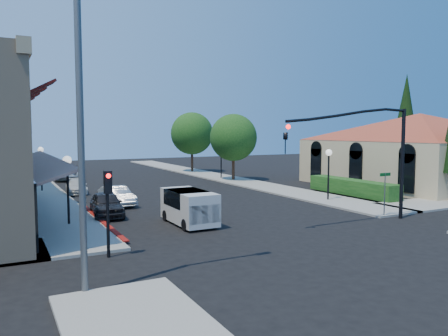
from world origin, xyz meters
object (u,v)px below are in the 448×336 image
conifer_far (406,117)px  parked_car_d (66,173)px  lamppost_left_far (41,158)px  lamppost_right_near (329,162)px  parked_car_c (76,186)px  street_tree_b (192,133)px  signal_mast_arm (375,145)px  secondary_signal (108,197)px  cobra_streetlight (93,115)px  white_van (189,205)px  parked_car_b (117,196)px  street_name_sign (385,187)px  street_tree_a (233,138)px  lamppost_right_far (221,152)px  lamppost_left_near (67,172)px  parked_car_a (107,204)px

conifer_far → parked_car_d: 36.12m
lamppost_left_far → conifer_far: bearing=-6.3°
lamppost_right_near → parked_car_c: 19.10m
street_tree_b → lamppost_left_far: 20.06m
signal_mast_arm → lamppost_right_near: signal_mast_arm is taller
secondary_signal → parked_car_d: (2.43, 28.63, -1.65)m
conifer_far → parked_car_d: bearing=160.3°
cobra_streetlight → white_van: (6.22, 7.50, -4.26)m
parked_car_b → parked_car_d: size_ratio=0.79×
cobra_streetlight → white_van: cobra_streetlight is taller
parked_car_d → street_tree_b: bearing=12.8°
lamppost_left_far → white_van: (5.57, -16.50, -1.73)m
street_name_sign → secondary_signal: bearing=-177.1°
street_name_sign → street_tree_a: bearing=86.2°
secondary_signal → cobra_streetlight: cobra_streetlight is taller
conifer_far → cobra_streetlight: bearing=-151.7°
street_name_sign → lamppost_right_far: (1.00, 21.80, 1.04)m
white_van → parked_car_b: 7.73m
street_tree_b → lamppost_right_near: size_ratio=1.97×
conifer_far → street_name_sign: 26.30m
lamppost_left_far → lamppost_right_far: 17.12m
cobra_streetlight → lamppost_left_far: (0.65, 24.00, -2.53)m
street_name_sign → white_van: size_ratio=0.64×
street_tree_b → secondary_signal: street_tree_b is taller
lamppost_left_far → parked_car_c: bearing=-41.0°
lamppost_right_near → street_tree_a: bearing=88.8°
secondary_signal → lamppost_left_near: lamppost_left_near is taller
parked_car_c → lamppost_right_far: bearing=21.4°
street_name_sign → lamppost_left_near: 17.05m
street_tree_a → signal_mast_arm: 20.71m
cobra_streetlight → parked_car_d: cobra_streetlight is taller
signal_mast_arm → parked_car_a: bearing=145.6°
lamppost_left_near → lamppost_left_far: bearing=90.0°
street_name_sign → lamppost_right_near: size_ratio=0.70×
street_tree_b → secondary_signal: 34.97m
parked_car_c → parked_car_d: parked_car_d is taller
street_tree_a → white_van: street_tree_a is taller
secondary_signal → parked_car_c: (1.80, 18.59, -1.78)m
street_tree_b → street_name_sign: (-1.30, -29.80, -2.85)m
white_van → parked_car_c: (-3.27, 14.50, -0.47)m
parked_car_a → parked_car_d: size_ratio=0.85×
parked_car_a → parked_car_c: size_ratio=1.10×
street_tree_a → white_van: bearing=-125.4°
lamppost_right_far → cobra_streetlight: bearing=-124.2°
lamppost_left_near → lamppost_right_near: same height
signal_mast_arm → parked_car_d: bearing=111.8°
secondary_signal → cobra_streetlight: bearing=-108.6°
parked_car_d → lamppost_left_far: bearing=-105.0°
street_tree_b → lamppost_left_far: street_tree_b is taller
conifer_far → street_tree_a: (-19.20, 4.00, -2.17)m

